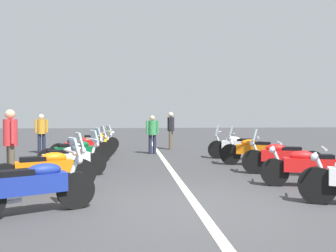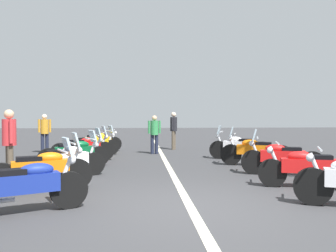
{
  "view_description": "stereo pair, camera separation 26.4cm",
  "coord_description": "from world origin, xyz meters",
  "px_view_note": "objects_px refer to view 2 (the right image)",
  "views": [
    {
      "loc": [
        -5.55,
        1.09,
        1.55
      ],
      "look_at": [
        4.84,
        0.0,
        1.25
      ],
      "focal_mm": 35.71,
      "sensor_mm": 36.0,
      "label": 1
    },
    {
      "loc": [
        -5.55,
        0.83,
        1.55
      ],
      "look_at": [
        4.84,
        0.0,
        1.25
      ],
      "focal_mm": 35.71,
      "sensor_mm": 36.0,
      "label": 2
    }
  ],
  "objects_px": {
    "motorcycle_left_row_0": "(27,185)",
    "motorcycle_right_row_3": "(255,151)",
    "bystander_0": "(154,132)",
    "motorcycle_left_row_6": "(99,141)",
    "motorcycle_right_row_4": "(239,146)",
    "motorcycle_left_row_5": "(95,144)",
    "motorcycle_left_row_4": "(84,148)",
    "motorcycle_left_row_1": "(42,169)",
    "motorcycle_right_row_2": "(281,157)",
    "motorcycle_right_row_1": "(308,167)",
    "bystander_2": "(9,139)",
    "motorcycle_left_row_3": "(76,152)",
    "motorcycle_left_row_2": "(66,160)",
    "bystander_1": "(45,130)",
    "bystander_4": "(174,128)"
  },
  "relations": [
    {
      "from": "motorcycle_left_row_5",
      "to": "motorcycle_left_row_6",
      "type": "bearing_deg",
      "value": 65.66
    },
    {
      "from": "motorcycle_left_row_3",
      "to": "bystander_2",
      "type": "distance_m",
      "value": 2.36
    },
    {
      "from": "motorcycle_right_row_1",
      "to": "bystander_2",
      "type": "bearing_deg",
      "value": 5.34
    },
    {
      "from": "motorcycle_left_row_5",
      "to": "bystander_0",
      "type": "distance_m",
      "value": 2.44
    },
    {
      "from": "bystander_1",
      "to": "motorcycle_right_row_3",
      "type": "bearing_deg",
      "value": -142.61
    },
    {
      "from": "motorcycle_right_row_2",
      "to": "bystander_0",
      "type": "xyz_separation_m",
      "value": [
        5.3,
        3.13,
        0.46
      ]
    },
    {
      "from": "motorcycle_left_row_2",
      "to": "motorcycle_right_row_3",
      "type": "height_order",
      "value": "motorcycle_right_row_3"
    },
    {
      "from": "motorcycle_left_row_0",
      "to": "motorcycle_left_row_3",
      "type": "distance_m",
      "value": 4.87
    },
    {
      "from": "motorcycle_right_row_2",
      "to": "bystander_2",
      "type": "distance_m",
      "value": 6.87
    },
    {
      "from": "motorcycle_left_row_0",
      "to": "motorcycle_right_row_3",
      "type": "xyz_separation_m",
      "value": [
        4.75,
        -5.35,
        0.01
      ]
    },
    {
      "from": "motorcycle_left_row_2",
      "to": "motorcycle_left_row_4",
      "type": "distance_m",
      "value": 3.19
    },
    {
      "from": "motorcycle_left_row_1",
      "to": "motorcycle_left_row_6",
      "type": "relative_size",
      "value": 0.99
    },
    {
      "from": "motorcycle_left_row_3",
      "to": "motorcycle_left_row_5",
      "type": "xyz_separation_m",
      "value": [
        3.09,
        -0.17,
        -0.0
      ]
    },
    {
      "from": "motorcycle_left_row_0",
      "to": "bystander_1",
      "type": "relative_size",
      "value": 1.12
    },
    {
      "from": "motorcycle_left_row_5",
      "to": "bystander_0",
      "type": "height_order",
      "value": "bystander_0"
    },
    {
      "from": "motorcycle_right_row_1",
      "to": "bystander_2",
      "type": "xyz_separation_m",
      "value": [
        1.43,
        6.75,
        0.56
      ]
    },
    {
      "from": "motorcycle_left_row_2",
      "to": "bystander_0",
      "type": "relative_size",
      "value": 1.19
    },
    {
      "from": "motorcycle_left_row_2",
      "to": "motorcycle_left_row_4",
      "type": "xyz_separation_m",
      "value": [
        3.19,
        0.1,
        0.02
      ]
    },
    {
      "from": "motorcycle_left_row_3",
      "to": "motorcycle_left_row_6",
      "type": "xyz_separation_m",
      "value": [
        4.63,
        -0.1,
        -0.01
      ]
    },
    {
      "from": "motorcycle_left_row_6",
      "to": "motorcycle_right_row_4",
      "type": "height_order",
      "value": "motorcycle_right_row_4"
    },
    {
      "from": "motorcycle_left_row_6",
      "to": "bystander_2",
      "type": "xyz_separation_m",
      "value": [
        -6.59,
        1.29,
        0.55
      ]
    },
    {
      "from": "motorcycle_left_row_0",
      "to": "motorcycle_left_row_6",
      "type": "height_order",
      "value": "motorcycle_left_row_0"
    },
    {
      "from": "motorcycle_right_row_1",
      "to": "bystander_4",
      "type": "distance_m",
      "value": 8.92
    },
    {
      "from": "bystander_4",
      "to": "motorcycle_right_row_4",
      "type": "bearing_deg",
      "value": -39.89
    },
    {
      "from": "motorcycle_left_row_1",
      "to": "motorcycle_left_row_5",
      "type": "relative_size",
      "value": 1.07
    },
    {
      "from": "bystander_0",
      "to": "motorcycle_left_row_5",
      "type": "bearing_deg",
      "value": -82.53
    },
    {
      "from": "motorcycle_left_row_3",
      "to": "motorcycle_left_row_6",
      "type": "relative_size",
      "value": 0.99
    },
    {
      "from": "motorcycle_left_row_4",
      "to": "bystander_0",
      "type": "height_order",
      "value": "bystander_0"
    },
    {
      "from": "motorcycle_right_row_3",
      "to": "motorcycle_right_row_4",
      "type": "xyz_separation_m",
      "value": [
        1.56,
        0.05,
        -0.0
      ]
    },
    {
      "from": "motorcycle_left_row_1",
      "to": "motorcycle_right_row_2",
      "type": "bearing_deg",
      "value": -7.33
    },
    {
      "from": "motorcycle_left_row_1",
      "to": "motorcycle_right_row_1",
      "type": "height_order",
      "value": "motorcycle_left_row_1"
    },
    {
      "from": "motorcycle_right_row_4",
      "to": "motorcycle_right_row_1",
      "type": "bearing_deg",
      "value": 113.45
    },
    {
      "from": "bystander_1",
      "to": "motorcycle_left_row_6",
      "type": "bearing_deg",
      "value": -102.46
    },
    {
      "from": "motorcycle_right_row_3",
      "to": "bystander_0",
      "type": "xyz_separation_m",
      "value": [
        3.62,
        3.01,
        0.45
      ]
    },
    {
      "from": "motorcycle_left_row_4",
      "to": "motorcycle_left_row_5",
      "type": "relative_size",
      "value": 1.12
    },
    {
      "from": "motorcycle_left_row_0",
      "to": "motorcycle_left_row_4",
      "type": "relative_size",
      "value": 0.88
    },
    {
      "from": "motorcycle_right_row_3",
      "to": "motorcycle_left_row_6",
      "type": "bearing_deg",
      "value": -20.43
    },
    {
      "from": "motorcycle_right_row_3",
      "to": "bystander_0",
      "type": "bearing_deg",
      "value": -29.6
    },
    {
      "from": "motorcycle_left_row_5",
      "to": "motorcycle_left_row_0",
      "type": "bearing_deg",
      "value": -116.57
    },
    {
      "from": "motorcycle_left_row_3",
      "to": "motorcycle_right_row_3",
      "type": "bearing_deg",
      "value": -24.6
    },
    {
      "from": "motorcycle_left_row_5",
      "to": "motorcycle_right_row_3",
      "type": "distance_m",
      "value": 6.25
    },
    {
      "from": "motorcycle_left_row_5",
      "to": "motorcycle_right_row_3",
      "type": "relative_size",
      "value": 0.89
    },
    {
      "from": "motorcycle_left_row_0",
      "to": "motorcycle_left_row_3",
      "type": "bearing_deg",
      "value": 66.32
    },
    {
      "from": "bystander_1",
      "to": "motorcycle_left_row_0",
      "type": "bearing_deg",
      "value": 171.02
    },
    {
      "from": "motorcycle_left_row_6",
      "to": "motorcycle_right_row_4",
      "type": "distance_m",
      "value": 6.25
    },
    {
      "from": "motorcycle_right_row_2",
      "to": "bystander_1",
      "type": "height_order",
      "value": "bystander_1"
    },
    {
      "from": "motorcycle_left_row_4",
      "to": "motorcycle_left_row_5",
      "type": "bearing_deg",
      "value": 64.53
    },
    {
      "from": "motorcycle_left_row_1",
      "to": "motorcycle_left_row_6",
      "type": "distance_m",
      "value": 7.92
    },
    {
      "from": "motorcycle_left_row_2",
      "to": "motorcycle_right_row_2",
      "type": "distance_m",
      "value": 5.56
    },
    {
      "from": "motorcycle_right_row_3",
      "to": "bystander_0",
      "type": "height_order",
      "value": "bystander_0"
    }
  ]
}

